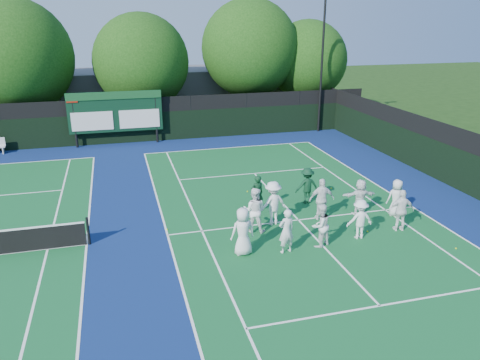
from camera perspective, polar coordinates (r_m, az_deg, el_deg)
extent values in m
plane|color=#19380F|center=(19.03, 8.25, -6.06)|extent=(120.00, 120.00, 0.00)
cube|color=navy|center=(18.59, -10.41, -6.82)|extent=(34.00, 32.00, 0.01)
cube|color=#125B2A|center=(19.86, 7.13, -4.86)|extent=(10.97, 23.77, 0.00)
cube|color=white|center=(30.54, -1.25, 3.96)|extent=(10.97, 0.08, 0.00)
cube|color=white|center=(18.62, -8.83, -6.64)|extent=(0.08, 23.77, 0.00)
cube|color=white|center=(22.41, 20.26, -3.08)|extent=(0.08, 23.77, 0.00)
cube|color=white|center=(18.79, -4.66, -6.22)|extent=(0.08, 23.77, 0.00)
cube|color=white|center=(21.67, 17.28, -3.50)|extent=(0.08, 23.77, 0.00)
cube|color=white|center=(14.88, 16.67, -14.47)|extent=(8.23, 0.08, 0.00)
cube|color=white|center=(25.48, 1.75, 0.82)|extent=(8.23, 0.08, 0.00)
cube|color=white|center=(19.86, 7.13, -4.85)|extent=(0.08, 12.80, 0.00)
cube|color=white|center=(18.61, -18.20, -7.46)|extent=(0.08, 23.77, 0.00)
cube|color=white|center=(18.76, -22.40, -7.76)|extent=(0.08, 23.77, 0.00)
cube|color=black|center=(32.50, -13.00, 6.21)|extent=(34.00, 0.08, 2.00)
cube|color=black|center=(32.21, -13.20, 8.81)|extent=(34.00, 0.05, 1.00)
cylinder|color=black|center=(32.04, -19.54, 6.78)|extent=(0.16, 0.16, 3.50)
cylinder|color=black|center=(32.05, -10.19, 7.59)|extent=(0.16, 0.16, 3.50)
cube|color=black|center=(31.85, -14.94, 8.00)|extent=(6.00, 0.15, 2.60)
cube|color=#144821|center=(31.57, -15.11, 9.92)|extent=(6.00, 0.05, 0.50)
cube|color=silver|center=(31.88, -17.56, 6.85)|extent=(2.60, 0.04, 1.20)
cube|color=silver|center=(31.89, -12.15, 7.31)|extent=(2.60, 0.04, 1.20)
cube|color=maroon|center=(31.68, -19.84, 9.30)|extent=(0.70, 0.04, 0.50)
cube|color=#5C5C61|center=(40.49, -7.95, 10.47)|extent=(18.00, 6.00, 4.00)
cylinder|color=black|center=(34.76, 9.96, 13.92)|extent=(0.16, 0.16, 10.00)
cylinder|color=black|center=(18.37, -18.01, -5.94)|extent=(0.10, 0.10, 1.10)
cube|color=silver|center=(32.72, -26.91, 3.25)|extent=(0.08, 0.37, 0.42)
cylinder|color=black|center=(36.39, -24.90, 6.75)|extent=(0.44, 0.44, 2.58)
sphere|color=#153D0D|center=(35.84, -25.87, 13.33)|extent=(7.84, 7.84, 7.84)
sphere|color=#153D0D|center=(36.10, -24.65, 12.27)|extent=(5.49, 5.49, 5.49)
cylinder|color=black|center=(35.93, -11.53, 7.91)|extent=(0.44, 0.44, 2.46)
sphere|color=#153D0D|center=(35.41, -11.95, 13.94)|extent=(6.85, 6.85, 6.85)
sphere|color=#153D0D|center=(35.81, -10.92, 12.96)|extent=(4.79, 4.79, 4.79)
cylinder|color=black|center=(37.27, 1.16, 9.18)|extent=(0.44, 0.44, 3.08)
sphere|color=#153D0D|center=(36.76, 1.20, 15.77)|extent=(7.32, 7.32, 7.32)
sphere|color=#153D0D|center=(37.27, 1.97, 14.68)|extent=(5.12, 5.12, 5.12)
cylinder|color=black|center=(38.90, 7.97, 9.01)|extent=(0.44, 0.44, 2.53)
sphere|color=#153D0D|center=(38.44, 8.22, 14.27)|extent=(6.20, 6.20, 6.20)
sphere|color=#153D0D|center=(39.01, 8.83, 13.40)|extent=(4.34, 4.34, 4.34)
sphere|color=#B4D418|center=(18.78, 1.14, -6.10)|extent=(0.07, 0.07, 0.07)
sphere|color=#B4D418|center=(23.63, 11.05, -1.00)|extent=(0.07, 0.07, 0.07)
sphere|color=#B4D418|center=(19.09, 24.83, -7.58)|extent=(0.07, 0.07, 0.07)
sphere|color=#B4D418|center=(19.03, -8.87, -5.98)|extent=(0.07, 0.07, 0.07)
sphere|color=#B4D418|center=(22.78, 0.91, -1.41)|extent=(0.07, 0.07, 0.07)
sphere|color=#B4D418|center=(19.32, 15.28, -6.07)|extent=(0.07, 0.07, 0.07)
imported|color=white|center=(16.66, 0.35, -6.29)|extent=(0.91, 0.64, 1.78)
imported|color=silver|center=(16.88, 5.68, -6.22)|extent=(0.68, 0.52, 1.69)
imported|color=white|center=(17.50, 9.76, -5.48)|extent=(0.99, 0.90, 1.67)
imported|color=white|center=(18.46, 14.41, -4.65)|extent=(1.04, 0.63, 1.57)
imported|color=white|center=(19.54, 19.08, -3.53)|extent=(1.07, 0.61, 1.72)
imported|color=white|center=(18.36, 1.76, -3.69)|extent=(1.10, 1.00, 1.84)
imported|color=white|center=(19.04, 4.03, -2.84)|extent=(1.32, 0.94, 1.85)
imported|color=white|center=(19.75, 9.94, -2.34)|extent=(1.11, 0.60, 1.80)
imported|color=white|center=(20.65, 14.42, -2.01)|extent=(1.51, 0.61, 1.59)
imported|color=silver|center=(20.96, 18.51, -2.07)|extent=(0.87, 0.64, 1.62)
imported|color=#0D321A|center=(20.30, 2.09, -1.67)|extent=(0.67, 0.51, 1.65)
imported|color=#0E331D|center=(21.42, 8.17, -0.68)|extent=(1.10, 0.64, 1.68)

